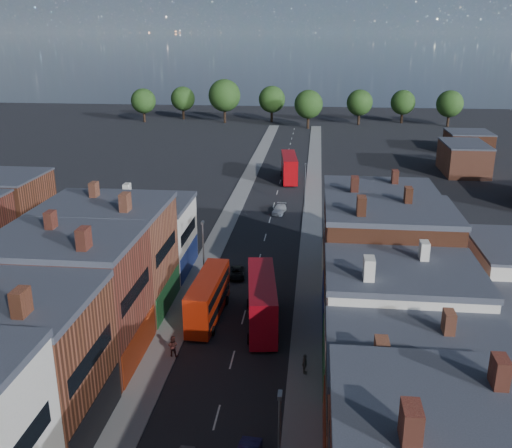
% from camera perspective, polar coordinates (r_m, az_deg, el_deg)
% --- Properties ---
extents(pavement_west, '(3.00, 200.00, 0.12)m').
position_cam_1_polar(pavement_west, '(83.24, -3.41, -0.68)').
color(pavement_west, gray).
rests_on(pavement_west, ground).
extents(pavement_east, '(3.00, 200.00, 0.12)m').
position_cam_1_polar(pavement_east, '(82.17, 5.57, -1.00)').
color(pavement_east, gray).
rests_on(pavement_east, ground).
extents(terrace_east, '(12.00, 80.00, 11.32)m').
position_cam_1_polar(terrace_east, '(35.80, 17.47, -19.94)').
color(terrace_east, brown).
rests_on(terrace_east, ground).
extents(lamp_post_1, '(0.25, 0.70, 8.12)m').
position_cam_1_polar(lamp_post_1, '(35.71, 2.33, -21.04)').
color(lamp_post_1, slate).
rests_on(lamp_post_1, ground).
extents(lamp_post_2, '(0.25, 0.70, 8.12)m').
position_cam_1_polar(lamp_post_2, '(62.96, -5.28, -2.70)').
color(lamp_post_2, slate).
rests_on(lamp_post_2, ground).
extents(lamp_post_3, '(0.25, 0.70, 8.12)m').
position_cam_1_polar(lamp_post_3, '(90.39, 4.92, 3.92)').
color(lamp_post_3, slate).
rests_on(lamp_post_3, ground).
extents(bus_0, '(2.95, 10.43, 4.47)m').
position_cam_1_polar(bus_0, '(57.65, -4.82, -7.26)').
color(bus_0, '#AB2009').
rests_on(bus_0, ground).
extents(bus_1, '(4.00, 11.61, 4.91)m').
position_cam_1_polar(bus_1, '(56.13, 0.58, -7.66)').
color(bus_1, '#AA0915').
rests_on(bus_1, ground).
extents(bus_2, '(3.84, 11.88, 5.04)m').
position_cam_1_polar(bus_2, '(111.39, 3.34, 5.71)').
color(bus_2, '#A3070C').
rests_on(bus_2, ground).
extents(car_2, '(2.20, 3.99, 1.06)m').
position_cam_1_polar(car_2, '(67.62, -1.92, -4.91)').
color(car_2, black).
rests_on(car_2, ground).
extents(car_3, '(2.33, 4.55, 1.26)m').
position_cam_1_polar(car_3, '(91.32, 2.34, 1.47)').
color(car_3, silver).
rests_on(car_3, ground).
extents(ped_1, '(0.99, 0.61, 1.95)m').
position_cam_1_polar(ped_1, '(52.20, -8.32, -11.98)').
color(ped_1, '#461F1C').
rests_on(ped_1, pavement_west).
extents(ped_3, '(0.58, 1.10, 1.81)m').
position_cam_1_polar(ped_3, '(49.51, 4.89, -13.78)').
color(ped_3, '#5D5950').
rests_on(ped_3, pavement_east).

